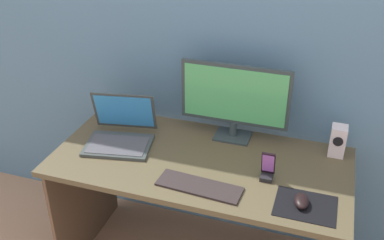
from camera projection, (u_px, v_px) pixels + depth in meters
name	position (u px, v px, depth m)	size (l,w,h in m)	color
wall_back	(226.00, 25.00, 2.22)	(6.00, 0.04, 2.50)	#537C99
desk	(200.00, 184.00, 2.21)	(1.41, 0.68, 0.71)	brown
monitor	(235.00, 99.00, 2.21)	(0.55, 0.14, 0.40)	#2E3C3D
speaker_right	(338.00, 141.00, 2.14)	(0.07, 0.08, 0.15)	silver
laptop	(120.00, 133.00, 2.26)	(0.37, 0.35, 0.23)	#393F3D
keyboard_external	(199.00, 186.00, 1.95)	(0.37, 0.12, 0.01)	#2C2222
mousepad	(305.00, 206.00, 1.84)	(0.25, 0.20, 0.00)	black
mouse	(301.00, 201.00, 1.84)	(0.06, 0.10, 0.04)	black
phone_in_dock	(267.00, 170.00, 1.99)	(0.06, 0.06, 0.14)	black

